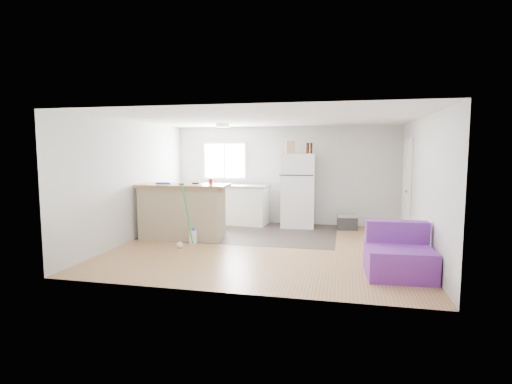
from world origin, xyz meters
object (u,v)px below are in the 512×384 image
peninsula (182,211)px  blue_tray (165,183)px  cooler (347,222)px  bottle_left (308,148)px  cardboard_box (290,147)px  bottle_right (311,148)px  mop (182,236)px  purple_seat (399,257)px  red_cup (211,181)px  kitchen_cabinets (225,204)px  refrigerator (298,190)px  cleaner_jug (193,237)px

peninsula → blue_tray: bearing=-176.0°
cooler → bottle_left: bottle_left is taller
peninsula → cardboard_box: size_ratio=6.26×
cooler → bottle_right: bottle_right is taller
mop → purple_seat: bearing=2.5°
red_cup → cardboard_box: 2.30m
blue_tray → bottle_right: (2.82, 1.87, 0.71)m
peninsula → red_cup: red_cup is taller
cooler → mop: (-3.03, -2.43, 0.05)m
mop → bottle_right: size_ratio=4.83×
red_cup → bottle_left: bearing=42.7°
bottle_left → bottle_right: size_ratio=1.00×
kitchen_cabinets → mop: (-0.06, -2.59, -0.26)m
purple_seat → bottle_right: size_ratio=3.89×
peninsula → mop: size_ratio=1.56×
refrigerator → purple_seat: bearing=-64.9°
purple_seat → refrigerator: bearing=115.6°
kitchen_cabinets → blue_tray: size_ratio=7.37×
cooler → blue_tray: bearing=-161.4°
purple_seat → cardboard_box: 4.22m
cardboard_box → cooler: bearing=-2.4°
peninsula → refrigerator: 2.85m
cardboard_box → bottle_left: size_ratio=1.20×
kitchen_cabinets → blue_tray: kitchen_cabinets is taller
kitchen_cabinets → mop: size_ratio=1.83×
refrigerator → cooler: refrigerator is taller
blue_tray → kitchen_cabinets: bearing=69.4°
refrigerator → peninsula: bearing=-144.0°
kitchen_cabinets → cleaner_jug: kitchen_cabinets is taller
purple_seat → bottle_left: 3.99m
cooler → bottle_left: size_ratio=1.98×
red_cup → bottle_left: (1.79, 1.66, 0.67)m
peninsula → bottle_right: bottle_right is taller
purple_seat → blue_tray: 4.73m
purple_seat → peninsula: bearing=155.5°
refrigerator → red_cup: (-1.57, -1.76, 0.33)m
mop → cardboard_box: bearing=70.8°
cooler → blue_tray: blue_tray is taller
purple_seat → red_cup: bearing=151.4°
peninsula → blue_tray: size_ratio=6.26×
cardboard_box → kitchen_cabinets: bearing=176.4°
cooler → red_cup: 3.34m
kitchen_cabinets → red_cup: bearing=-77.9°
mop → blue_tray: 1.33m
mop → cardboard_box: size_ratio=4.03×
kitchen_cabinets → mop: kitchen_cabinets is taller
refrigerator → bottle_right: 1.04m
peninsula → mop: (0.30, -0.73, -0.34)m
cardboard_box → bottle_right: cardboard_box is taller
cardboard_box → purple_seat: bearing=-58.2°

